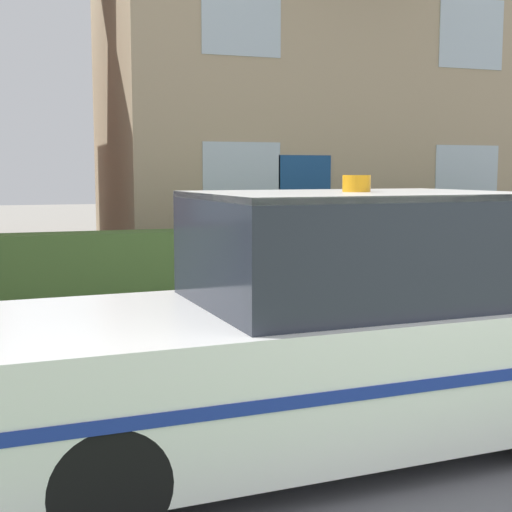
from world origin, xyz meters
name	(u,v)px	position (x,y,z in m)	size (l,w,h in m)	color
road_strip	(367,388)	(0.00, 3.40, 0.01)	(28.00, 5.45, 0.01)	#5B5B60
garden_hedge	(139,263)	(-0.99, 8.72, 0.47)	(14.11, 0.66, 0.93)	#4C7233
police_car	(321,334)	(-0.90, 2.34, 0.77)	(4.62, 1.87, 1.77)	black
house_right	(302,68)	(3.31, 12.85, 4.04)	(8.72, 5.96, 7.93)	tan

